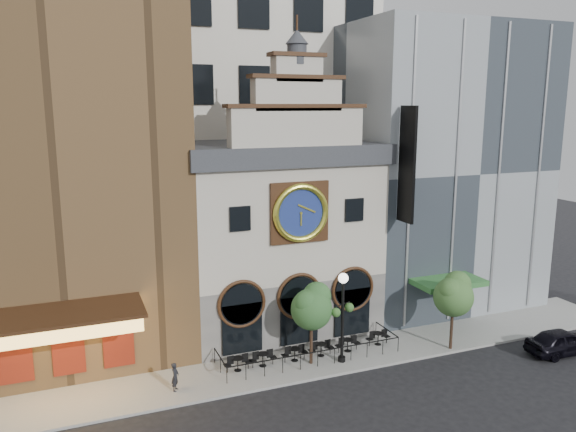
% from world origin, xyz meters
% --- Properties ---
extents(ground, '(120.00, 120.00, 0.00)m').
position_xyz_m(ground, '(0.00, 0.00, 0.00)').
color(ground, black).
rests_on(ground, ground).
extents(sidewalk, '(44.00, 5.00, 0.15)m').
position_xyz_m(sidewalk, '(0.00, 2.50, 0.07)').
color(sidewalk, gray).
rests_on(sidewalk, ground).
extents(clock_building, '(12.60, 8.78, 18.65)m').
position_xyz_m(clock_building, '(0.00, 7.82, 6.69)').
color(clock_building, '#605E5B').
rests_on(clock_building, ground).
extents(theater_building, '(14.00, 15.60, 25.00)m').
position_xyz_m(theater_building, '(-13.00, 9.96, 12.60)').
color(theater_building, brown).
rests_on(theater_building, ground).
extents(retail_building, '(14.00, 14.40, 20.00)m').
position_xyz_m(retail_building, '(12.99, 9.99, 10.14)').
color(retail_building, gray).
rests_on(retail_building, ground).
extents(office_tower, '(20.00, 16.00, 40.00)m').
position_xyz_m(office_tower, '(0.00, 20.00, 20.00)').
color(office_tower, silver).
rests_on(office_tower, ground).
extents(cafe_railing, '(10.60, 2.60, 0.90)m').
position_xyz_m(cafe_railing, '(0.00, 2.50, 0.60)').
color(cafe_railing, black).
rests_on(cafe_railing, sidewalk).
extents(bistro_0, '(1.58, 0.68, 0.90)m').
position_xyz_m(bistro_0, '(-4.34, 2.38, 0.61)').
color(bistro_0, black).
rests_on(bistro_0, sidewalk).
extents(bistro_1, '(1.58, 0.68, 0.90)m').
position_xyz_m(bistro_1, '(-2.86, 2.39, 0.61)').
color(bistro_1, black).
rests_on(bistro_1, sidewalk).
extents(bistro_2, '(1.58, 0.68, 0.90)m').
position_xyz_m(bistro_2, '(-0.93, 2.35, 0.61)').
color(bistro_2, black).
rests_on(bistro_2, sidewalk).
extents(bistro_3, '(1.58, 0.68, 0.90)m').
position_xyz_m(bistro_3, '(0.76, 2.38, 0.61)').
color(bistro_3, black).
rests_on(bistro_3, sidewalk).
extents(bistro_4, '(1.58, 0.68, 0.90)m').
position_xyz_m(bistro_4, '(2.50, 2.36, 0.61)').
color(bistro_4, black).
rests_on(bistro_4, sidewalk).
extents(bistro_5, '(1.58, 0.68, 0.90)m').
position_xyz_m(bistro_5, '(4.70, 2.51, 0.61)').
color(bistro_5, black).
rests_on(bistro_5, sidewalk).
extents(car_right, '(4.64, 2.09, 1.55)m').
position_xyz_m(car_right, '(14.45, -2.41, 0.77)').
color(car_right, black).
rests_on(car_right, ground).
extents(pedestrian, '(0.58, 0.66, 1.53)m').
position_xyz_m(pedestrian, '(-7.97, 1.47, 0.91)').
color(pedestrian, black).
rests_on(pedestrian, sidewalk).
extents(lamppost, '(1.61, 0.97, 5.29)m').
position_xyz_m(lamppost, '(1.56, 1.28, 3.42)').
color(lamppost, black).
rests_on(lamppost, sidewalk).
extents(tree_left, '(2.44, 2.35, 4.70)m').
position_xyz_m(tree_left, '(-0.13, 1.76, 3.60)').
color(tree_left, '#382619').
rests_on(tree_left, sidewalk).
extents(tree_right, '(2.47, 2.38, 4.75)m').
position_xyz_m(tree_right, '(8.55, 0.43, 3.64)').
color(tree_right, '#382619').
rests_on(tree_right, sidewalk).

